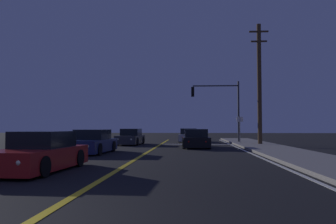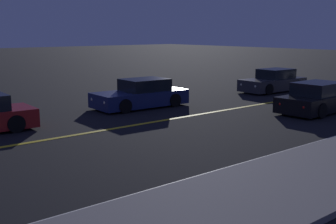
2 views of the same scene
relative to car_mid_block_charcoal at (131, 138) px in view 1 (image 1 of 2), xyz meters
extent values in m
cube|color=gray|center=(10.28, -10.70, -0.51)|extent=(3.20, 46.59, 0.15)
cube|color=gold|center=(2.52, -10.70, -0.58)|extent=(0.20, 44.00, 0.01)
cube|color=silver|center=(8.43, -10.70, -0.58)|extent=(0.16, 44.00, 0.01)
cube|color=silver|center=(5.60, 0.74, -0.58)|extent=(6.17, 0.50, 0.01)
cube|color=#2D2D33|center=(0.00, -0.06, -0.14)|extent=(1.91, 4.35, 0.68)
cube|color=black|center=(0.01, 0.20, 0.46)|extent=(1.57, 2.03, 0.60)
cylinder|color=black|center=(0.75, -1.42, -0.26)|extent=(0.25, 0.65, 0.64)
cylinder|color=black|center=(-0.86, -1.35, -0.26)|extent=(0.25, 0.65, 0.64)
cylinder|color=black|center=(0.86, 1.23, -0.26)|extent=(0.25, 0.65, 0.64)
cylinder|color=black|center=(-0.75, 1.30, -0.26)|extent=(0.25, 0.65, 0.64)
sphere|color=#FFF4CC|center=(0.45, -2.16, -0.06)|extent=(0.18, 0.18, 0.18)
sphere|color=#FFF4CC|center=(-0.63, -2.12, -0.06)|extent=(0.18, 0.18, 0.18)
sphere|color=red|center=(0.62, 2.00, -0.06)|extent=(0.14, 0.14, 0.14)
sphere|color=red|center=(-0.45, 2.05, -0.06)|extent=(0.14, 0.14, 0.14)
cube|color=navy|center=(-0.61, -9.39, -0.14)|extent=(2.06, 4.56, 0.68)
cube|color=black|center=(-0.60, -9.12, 0.46)|extent=(1.70, 2.13, 0.60)
cylinder|color=black|center=(0.21, -10.82, -0.26)|extent=(0.24, 0.65, 0.64)
cylinder|color=black|center=(-1.55, -10.75, -0.26)|extent=(0.24, 0.65, 0.64)
cylinder|color=black|center=(0.32, -8.04, -0.26)|extent=(0.24, 0.65, 0.64)
cylinder|color=black|center=(-1.44, -7.97, -0.26)|extent=(0.24, 0.65, 0.64)
sphere|color=#FFF4CC|center=(-0.11, -11.60, -0.06)|extent=(0.18, 0.18, 0.18)
sphere|color=#FFF4CC|center=(-1.28, -11.55, -0.06)|extent=(0.18, 0.18, 0.18)
sphere|color=red|center=(0.06, -7.22, -0.06)|extent=(0.14, 0.14, 0.14)
sphere|color=red|center=(-1.11, -7.18, -0.06)|extent=(0.14, 0.14, 0.14)
cube|color=maroon|center=(-0.07, -17.23, -0.14)|extent=(1.99, 4.59, 0.68)
cube|color=black|center=(-0.06, -16.96, 0.46)|extent=(1.63, 2.15, 0.60)
cylinder|color=black|center=(0.69, -18.66, -0.26)|extent=(0.25, 0.65, 0.64)
cylinder|color=black|center=(0.82, -15.87, -0.26)|extent=(0.25, 0.65, 0.64)
cylinder|color=black|center=(-0.83, -15.79, -0.26)|extent=(0.25, 0.65, 0.64)
sphere|color=#FFF4CC|center=(0.37, -19.45, -0.06)|extent=(0.18, 0.18, 0.18)
sphere|color=red|center=(0.58, -15.05, -0.06)|extent=(0.14, 0.14, 0.14)
sphere|color=red|center=(-0.52, -15.00, -0.06)|extent=(0.14, 0.14, 0.14)
cube|color=black|center=(5.42, -3.74, -0.14)|extent=(1.96, 4.69, 0.68)
cube|color=black|center=(5.43, -4.02, 0.46)|extent=(1.63, 2.18, 0.60)
cylinder|color=black|center=(4.53, -2.33, -0.26)|extent=(0.24, 0.65, 0.64)
cylinder|color=black|center=(6.24, -2.28, -0.26)|extent=(0.24, 0.65, 0.64)
cylinder|color=black|center=(4.61, -5.20, -0.26)|extent=(0.24, 0.65, 0.64)
cylinder|color=black|center=(6.32, -5.16, -0.26)|extent=(0.24, 0.65, 0.64)
sphere|color=#FFF4CC|center=(4.79, -1.50, -0.06)|extent=(0.18, 0.18, 0.18)
sphere|color=#FFF4CC|center=(5.93, -1.47, -0.06)|extent=(0.18, 0.18, 0.18)
sphere|color=red|center=(4.92, -6.03, -0.06)|extent=(0.14, 0.14, 0.14)
sphere|color=red|center=(6.05, -6.00, -0.06)|extent=(0.14, 0.14, 0.14)
cube|color=#B2B5BA|center=(4.91, 5.78, -0.14)|extent=(1.96, 4.32, 0.68)
cube|color=black|center=(4.90, 5.53, 0.46)|extent=(1.62, 2.01, 0.60)
cylinder|color=black|center=(4.11, 7.13, -0.26)|extent=(0.24, 0.65, 0.64)
cylinder|color=black|center=(5.80, 7.07, -0.26)|extent=(0.24, 0.65, 0.64)
cylinder|color=black|center=(4.02, 4.49, -0.26)|extent=(0.24, 0.65, 0.64)
cylinder|color=black|center=(5.70, 4.43, -0.26)|extent=(0.24, 0.65, 0.64)
sphere|color=#FFF4CC|center=(4.42, 7.87, -0.06)|extent=(0.18, 0.18, 0.18)
sphere|color=#FFF4CC|center=(5.54, 7.83, -0.06)|extent=(0.18, 0.18, 0.18)
sphere|color=red|center=(4.27, 3.72, -0.06)|extent=(0.14, 0.14, 0.14)
sphere|color=red|center=(5.39, 3.68, -0.06)|extent=(0.14, 0.14, 0.14)
cylinder|color=#38383D|center=(9.48, 3.04, 2.27)|extent=(0.18, 0.18, 5.71)
cylinder|color=#38383D|center=(7.38, 3.04, 4.73)|extent=(4.20, 0.12, 0.12)
cube|color=black|center=(5.28, 3.04, 4.18)|extent=(0.28, 0.28, 0.90)
sphere|color=red|center=(5.28, 3.04, 4.45)|extent=(0.22, 0.22, 0.22)
sphere|color=#4C2D05|center=(5.28, 3.04, 4.18)|extent=(0.22, 0.22, 0.22)
sphere|color=#0A3814|center=(5.28, 3.04, 3.91)|extent=(0.22, 0.22, 0.22)
cylinder|color=#4C3823|center=(10.58, -0.99, 4.32)|extent=(0.34, 0.34, 9.80)
cube|color=#4C3823|center=(10.58, -0.99, 8.61)|extent=(1.54, 0.12, 0.12)
cube|color=#4C3823|center=(10.58, -0.99, 7.81)|extent=(1.29, 0.12, 0.12)
cylinder|color=slate|center=(9.18, 0.24, 0.61)|extent=(0.06, 0.06, 2.38)
cube|color=white|center=(9.18, 0.24, 1.55)|extent=(0.56, 0.13, 0.40)
camera|label=1|loc=(5.00, -28.40, 0.91)|focal=36.19mm
camera|label=2|loc=(15.89, -21.26, 2.99)|focal=46.30mm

